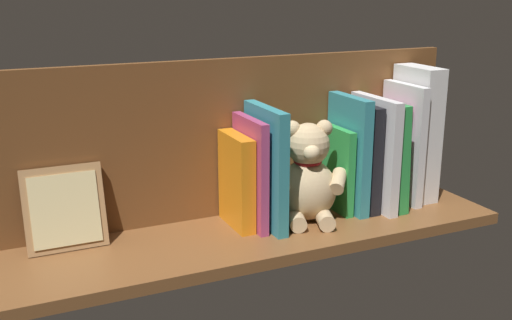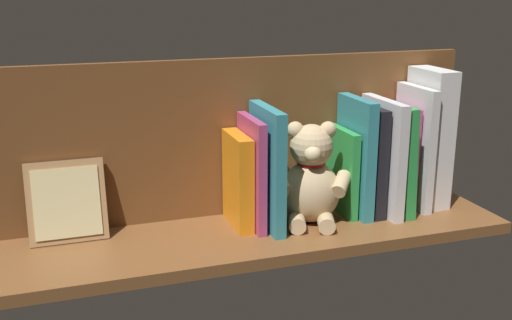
{
  "view_description": "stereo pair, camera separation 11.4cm",
  "coord_description": "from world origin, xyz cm",
  "views": [
    {
      "loc": [
        45.53,
        99.66,
        45.19
      ],
      "look_at": [
        0.0,
        0.0,
        13.68
      ],
      "focal_mm": 43.69,
      "sensor_mm": 36.0,
      "label": 1
    },
    {
      "loc": [
        34.94,
        103.85,
        45.19
      ],
      "look_at": [
        0.0,
        0.0,
        13.68
      ],
      "focal_mm": 43.69,
      "sensor_mm": 36.0,
      "label": 2
    }
  ],
  "objects": [
    {
      "name": "book_9",
      "position": [
        2.45,
        -3.46,
        8.95
      ],
      "size": [
        2.89,
        11.61,
        17.9
      ],
      "primitive_type": "cube",
      "color": "orange",
      "rests_on": "ground_plane"
    },
    {
      "name": "book_2",
      "position": [
        -29.83,
        -1.87,
        11.07
      ],
      "size": [
        3.03,
        14.8,
        22.2
      ],
      "primitive_type": "cube",
      "rotation": [
        0.0,
        0.04,
        0.0
      ],
      "color": "green",
      "rests_on": "ground_plane"
    },
    {
      "name": "shelf_back_panel",
      "position": [
        0.0,
        -10.42,
        15.59
      ],
      "size": [
        96.55,
        1.5,
        31.17
      ],
      "primitive_type": "cube",
      "color": "brown",
      "rests_on": "ground_plane"
    },
    {
      "name": "book_5",
      "position": [
        -21.73,
        -2.58,
        11.74
      ],
      "size": [
        2.19,
        13.36,
        23.47
      ],
      "primitive_type": "cube",
      "color": "teal",
      "rests_on": "ground_plane"
    },
    {
      "name": "book_1",
      "position": [
        -32.59,
        -3.77,
        10.54
      ],
      "size": [
        2.28,
        11.0,
        21.08
      ],
      "primitive_type": "cube",
      "color": "#B23F72",
      "rests_on": "ground_plane"
    },
    {
      "name": "picture_frame_leaning",
      "position": [
        33.63,
        -6.46,
        7.19
      ],
      "size": [
        13.78,
        4.93,
        14.69
      ],
      "color": "#A87A4C",
      "rests_on": "ground_plane"
    },
    {
      "name": "teddy_bear",
      "position": [
        -11.28,
        -0.57,
        8.76
      ],
      "size": [
        15.24,
        15.15,
        19.9
      ],
      "rotation": [
        0.0,
        0.0,
        -0.34
      ],
      "color": "#D1B284",
      "rests_on": "ground_plane"
    },
    {
      "name": "book_6",
      "position": [
        -19.31,
        -3.36,
        8.64
      ],
      "size": [
        1.64,
        11.81,
        17.28
      ],
      "primitive_type": "cube",
      "color": "green",
      "rests_on": "ground_plane"
    },
    {
      "name": "book_0",
      "position": [
        -35.14,
        -2.67,
        12.52
      ],
      "size": [
        1.8,
        13.2,
        25.03
      ],
      "primitive_type": "cube",
      "color": "silver",
      "rests_on": "ground_plane"
    },
    {
      "name": "book_4",
      "position": [
        -24.48,
        -2.69,
        10.89
      ],
      "size": [
        2.37,
        13.15,
        21.79
      ],
      "primitive_type": "cube",
      "rotation": [
        0.0,
        0.0,
        0.0
      ],
      "color": "black",
      "rests_on": "ground_plane"
    },
    {
      "name": "book_3",
      "position": [
        -27.17,
        -1.54,
        11.53
      ],
      "size": [
        2.07,
        15.45,
        23.06
      ],
      "primitive_type": "cube",
      "color": "silver",
      "rests_on": "ground_plane"
    },
    {
      "name": "ground_plane",
      "position": [
        0.0,
        0.0,
        -1.1
      ],
      "size": [
        96.55,
        25.33,
        2.2
      ],
      "primitive_type": "cube",
      "color": "brown"
    },
    {
      "name": "book_7",
      "position": [
        -2.71,
        -1.54,
        11.56
      ],
      "size": [
        2.12,
        15.45,
        23.12
      ],
      "primitive_type": "cube",
      "color": "teal",
      "rests_on": "ground_plane"
    },
    {
      "name": "dictionary_thick_white",
      "position": [
        -38.89,
        -3.25,
        14.15
      ],
      "size": [
        4.67,
        11.84,
        28.29
      ],
      "primitive_type": "cube",
      "color": "silver",
      "rests_on": "ground_plane"
    },
    {
      "name": "book_8",
      "position": [
        -0.32,
        -2.61,
        10.52
      ],
      "size": [
        1.63,
        13.31,
        21.04
      ],
      "primitive_type": "cube",
      "color": "#B23F72",
      "rests_on": "ground_plane"
    }
  ]
}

